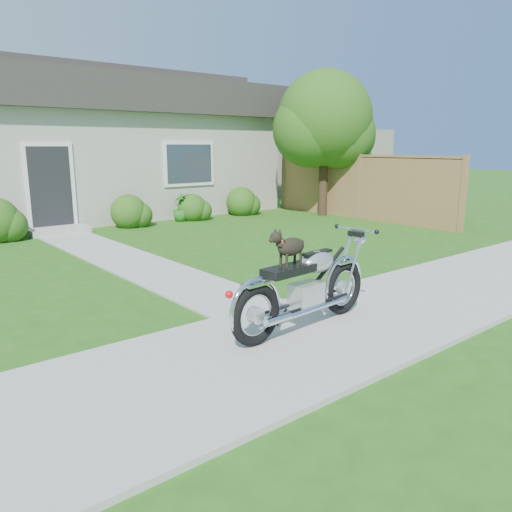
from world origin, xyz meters
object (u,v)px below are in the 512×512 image
(tree_far, at_px, (342,130))
(motorcycle_with_dog, at_px, (306,284))
(potted_plant_right, at_px, (181,207))
(house, at_px, (66,144))
(fence, at_px, (359,186))
(tree_near, at_px, (329,123))

(tree_far, relative_size, motorcycle_with_dog, 1.93)
(potted_plant_right, bearing_deg, house, 118.99)
(house, bearing_deg, fence, -44.74)
(tree_near, relative_size, motorcycle_with_dog, 1.95)
(motorcycle_with_dog, bearing_deg, house, 79.16)
(house, relative_size, fence, 1.90)
(fence, xyz_separation_m, tree_near, (-0.24, 1.01, 1.83))
(motorcycle_with_dog, bearing_deg, potted_plant_right, 64.35)
(fence, bearing_deg, house, 135.26)
(tree_near, height_order, tree_far, tree_near)
(tree_far, bearing_deg, motorcycle_with_dog, -140.08)
(tree_near, bearing_deg, tree_far, 37.47)
(tree_far, xyz_separation_m, motorcycle_with_dog, (-12.11, -10.13, -2.19))
(fence, bearing_deg, tree_far, 46.16)
(fence, height_order, potted_plant_right, fence)
(house, height_order, tree_far, house)
(house, height_order, potted_plant_right, house)
(tree_near, distance_m, tree_far, 5.78)
(tree_near, bearing_deg, motorcycle_with_dog, -138.66)
(fence, xyz_separation_m, potted_plant_right, (-4.39, 2.80, -0.54))
(tree_near, relative_size, tree_far, 1.01)
(fence, relative_size, tree_near, 1.53)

